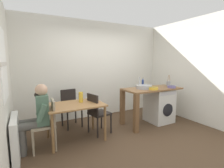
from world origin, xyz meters
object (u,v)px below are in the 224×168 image
object	(u,v)px
chair_person_seat	(48,122)
chair_opposite	(97,111)
mixing_bowl	(153,88)
chair_spare_by_wall	(70,106)
bottle_tall_green	(143,83)
vase	(81,97)
utensil_crock	(169,83)
washing_machine	(159,105)
seated_person	(37,114)
colander	(172,87)
dining_table	(75,109)

from	to	relation	value
chair_person_seat	chair_opposite	distance (m)	1.03
chair_opposite	mixing_bowl	size ratio (longest dim) A/B	3.81
chair_spare_by_wall	bottle_tall_green	world-z (taller)	bottle_tall_green
bottle_tall_green	vase	bearing A→B (deg)	-175.23
utensil_crock	washing_machine	bearing A→B (deg)	-171.90
seated_person	vase	xyz separation A→B (m)	(0.86, 0.20, 0.18)
washing_machine	colander	xyz separation A→B (m)	(0.19, -0.22, 0.52)
utensil_crock	chair_person_seat	bearing A→B (deg)	-177.74
dining_table	colander	xyz separation A→B (m)	(2.42, -0.25, 0.31)
chair_person_seat	chair_opposite	world-z (taller)	same
chair_spare_by_wall	mixing_bowl	size ratio (longest dim) A/B	3.81
seated_person	mixing_bowl	distance (m)	2.55
chair_opposite	utensil_crock	world-z (taller)	utensil_crock
mixing_bowl	bottle_tall_green	bearing A→B (deg)	81.74
vase	chair_spare_by_wall	bearing A→B (deg)	95.19
dining_table	chair_spare_by_wall	size ratio (longest dim) A/B	1.22
seated_person	utensil_crock	world-z (taller)	utensil_crock
chair_opposite	colander	size ratio (longest dim) A/B	4.50
utensil_crock	colander	xyz separation A→B (m)	(-0.18, -0.27, -0.04)
seated_person	utensil_crock	distance (m)	3.33
utensil_crock	chair_spare_by_wall	bearing A→B (deg)	163.31
vase	bottle_tall_green	bearing A→B (deg)	4.77
mixing_bowl	colander	size ratio (longest dim) A/B	1.18
chair_spare_by_wall	mixing_bowl	world-z (taller)	mixing_bowl
dining_table	utensil_crock	distance (m)	2.63
mixing_bowl	chair_spare_by_wall	bearing A→B (deg)	149.97
chair_opposite	colander	xyz separation A→B (m)	(1.94, -0.28, 0.44)
dining_table	bottle_tall_green	bearing A→B (deg)	7.39
dining_table	bottle_tall_green	xyz separation A→B (m)	(1.89, 0.25, 0.39)
utensil_crock	colander	size ratio (longest dim) A/B	1.50
washing_machine	chair_spare_by_wall	bearing A→B (deg)	159.42
dining_table	chair_person_seat	xyz separation A→B (m)	(-0.55, -0.10, -0.14)
chair_person_seat	washing_machine	distance (m)	2.78
dining_table	utensil_crock	bearing A→B (deg)	0.44
bottle_tall_green	utensil_crock	world-z (taller)	utensil_crock
chair_opposite	seated_person	xyz separation A→B (m)	(-1.18, -0.13, 0.16)
utensil_crock	vase	bearing A→B (deg)	178.13
washing_machine	chair_opposite	bearing A→B (deg)	177.81
chair_opposite	colander	distance (m)	2.01
mixing_bowl	colander	bearing A→B (deg)	-1.92
chair_person_seat	chair_spare_by_wall	bearing A→B (deg)	-32.72
dining_table	utensil_crock	xyz separation A→B (m)	(2.60, 0.02, 0.35)
utensil_crock	dining_table	bearing A→B (deg)	-179.56
chair_opposite	seated_person	world-z (taller)	seated_person
chair_spare_by_wall	bottle_tall_green	distance (m)	1.95
chair_person_seat	chair_opposite	bearing A→B (deg)	-79.10
dining_table	chair_person_seat	bearing A→B (deg)	-169.20
bottle_tall_green	chair_person_seat	bearing A→B (deg)	-171.84
dining_table	chair_spare_by_wall	world-z (taller)	chair_spare_by_wall
dining_table	chair_opposite	size ratio (longest dim) A/B	1.22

